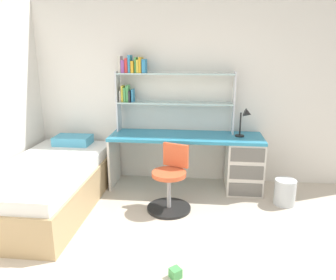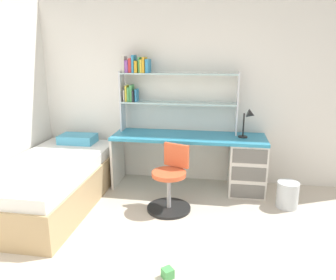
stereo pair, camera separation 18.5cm
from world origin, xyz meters
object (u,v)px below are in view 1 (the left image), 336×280
Objects in this scene: toy_block_green_1 at (175,273)px; bed_platform at (50,184)px; desk_lamp at (246,118)px; swivel_chair at (170,185)px; bookshelf_hutch at (157,86)px; desk at (226,159)px; waste_bin at (285,192)px.

bed_platform is at bearing 144.60° from toy_block_green_1.
desk_lamp reaches higher than swivel_chair.
bed_platform is (-1.18, -0.91, -1.10)m from bookshelf_hutch.
desk is at bearing 176.58° from desk_lamp.
swivel_chair is at bearing -72.48° from bookshelf_hutch.
waste_bin is at bearing 10.69° from swivel_chair.
waste_bin is 1.92m from toy_block_green_1.
bookshelf_hutch is 2.13m from waste_bin.
desk is 2.26m from bed_platform.
bookshelf_hutch is at bearing 37.60° from bed_platform.
bed_platform is at bearing -161.23° from desk.
bookshelf_hutch is 2.49m from toy_block_green_1.
desk_lamp is 2.22m from toy_block_green_1.
toy_block_green_1 is at bearing -78.12° from bookshelf_hutch.
waste_bin is (1.65, -0.58, -1.21)m from bookshelf_hutch.
waste_bin is (2.84, 0.33, -0.12)m from bed_platform.
desk reaches higher than waste_bin.
bed_platform is (-1.45, -0.07, -0.02)m from swivel_chair.
bed_platform is 6.61× the size of waste_bin.
waste_bin is (1.39, 0.26, -0.14)m from swivel_chair.
swivel_chair is 9.01× the size of toy_block_green_1.
bookshelf_hutch is at bearing 169.09° from desk.
swivel_chair reaches higher than desk.
bed_platform reaches higher than toy_block_green_1.
desk_lamp reaches higher than toy_block_green_1.
toy_block_green_1 is (-0.74, -1.86, -0.95)m from desk_lamp.
toy_block_green_1 is at bearing -129.50° from waste_bin.
desk_lamp is 0.50× the size of swivel_chair.
bed_platform is 24.56× the size of toy_block_green_1.
toy_block_green_1 is (-0.52, -1.88, -0.38)m from desk.
toy_block_green_1 is (1.62, -1.15, -0.23)m from bed_platform.
desk_lamp is at bearing 68.23° from toy_block_green_1.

